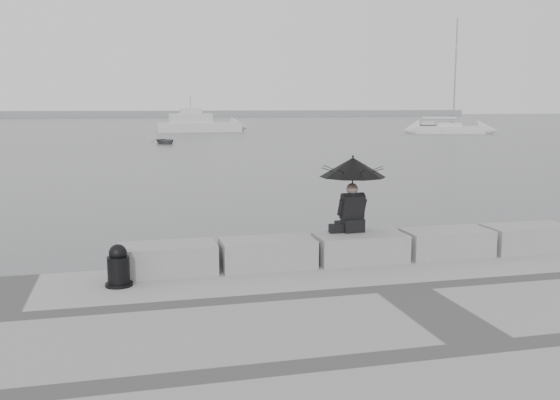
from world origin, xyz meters
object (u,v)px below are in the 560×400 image
object	(u,v)px
mooring_bollard	(119,269)
dinghy	(165,141)
sailboat_right	(449,129)
seated_person	(353,176)
small_motorboat	(435,127)
motor_cruiser	(199,124)

from	to	relation	value
mooring_bollard	dinghy	xyz separation A→B (m)	(3.43, 43.75, -0.54)
sailboat_right	seated_person	bearing A→B (deg)	-102.37
seated_person	small_motorboat	world-z (taller)	seated_person
mooring_bollard	small_motorboat	world-z (taller)	mooring_bollard
dinghy	seated_person	bearing A→B (deg)	-107.19
seated_person	sailboat_right	world-z (taller)	sailboat_right
seated_person	mooring_bollard	world-z (taller)	seated_person
motor_cruiser	small_motorboat	distance (m)	31.01
mooring_bollard	dinghy	distance (m)	43.89
seated_person	motor_cruiser	distance (m)	64.77
seated_person	motor_cruiser	world-z (taller)	motor_cruiser
sailboat_right	small_motorboat	xyz separation A→B (m)	(3.90, 10.77, -0.21)
dinghy	small_motorboat	bearing A→B (deg)	12.87
small_motorboat	seated_person	bearing A→B (deg)	-87.94
motor_cruiser	dinghy	world-z (taller)	motor_cruiser
motor_cruiser	small_motorboat	bearing A→B (deg)	-0.55
mooring_bollard	small_motorboat	bearing A→B (deg)	58.77
seated_person	mooring_bollard	size ratio (longest dim) A/B	2.08
small_motorboat	motor_cruiser	bearing A→B (deg)	-148.81
sailboat_right	motor_cruiser	xyz separation A→B (m)	(-27.11, 10.60, 0.37)
dinghy	motor_cruiser	bearing A→B (deg)	58.04
mooring_bollard	motor_cruiser	bearing A→B (deg)	82.37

